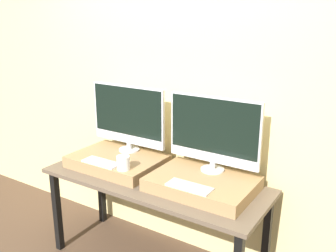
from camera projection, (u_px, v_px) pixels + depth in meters
The scene contains 9 objects.
wall_back at pixel (182, 91), 2.85m from camera, with size 8.00×0.04×2.60m.
workbench at pixel (154, 189), 2.73m from camera, with size 1.67×0.64×0.72m.
wooden_riser_left at pixel (117, 161), 2.92m from camera, with size 0.69×0.49×0.09m.
monitor_left at pixel (128, 116), 2.94m from camera, with size 0.67×0.17×0.53m.
keyboard_left at pixel (101, 162), 2.76m from camera, with size 0.30×0.12×0.01m.
mug at pixel (123, 163), 2.64m from camera, with size 0.09×0.09×0.10m.
wooden_riser_right at pixel (202, 184), 2.53m from camera, with size 0.69×0.49×0.09m.
monitor_right at pixel (214, 132), 2.55m from camera, with size 0.67×0.17×0.53m.
keyboard_right at pixel (189, 187), 2.37m from camera, with size 0.30×0.12×0.01m.
Camera 1 is at (1.43, -1.71, 1.86)m, focal length 40.00 mm.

